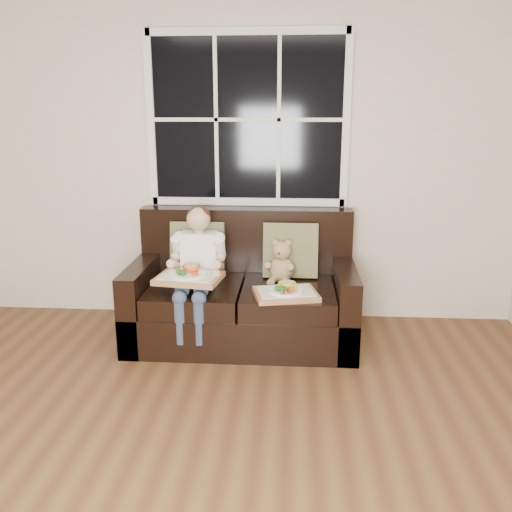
# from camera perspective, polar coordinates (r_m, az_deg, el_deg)

# --- Properties ---
(room_walls) EXTENTS (4.52, 5.02, 2.71)m
(room_walls) POSITION_cam_1_polar(r_m,az_deg,el_deg) (1.99, -8.06, 11.06)
(room_walls) COLOR beige
(room_walls) RESTS_ON ground
(window_back) EXTENTS (1.62, 0.04, 1.37)m
(window_back) POSITION_cam_1_polar(r_m,az_deg,el_deg) (4.44, -0.90, 14.16)
(window_back) COLOR black
(window_back) RESTS_ON room_walls
(loveseat) EXTENTS (1.70, 0.92, 0.96)m
(loveseat) POSITION_cam_1_polar(r_m,az_deg,el_deg) (4.22, -1.36, -4.47)
(loveseat) COLOR black
(loveseat) RESTS_ON ground
(pillow_left) EXTENTS (0.43, 0.20, 0.44)m
(pillow_left) POSITION_cam_1_polar(r_m,az_deg,el_deg) (4.31, -6.15, 0.77)
(pillow_left) COLOR olive
(pillow_left) RESTS_ON loveseat
(pillow_right) EXTENTS (0.43, 0.19, 0.44)m
(pillow_right) POSITION_cam_1_polar(r_m,az_deg,el_deg) (4.25, 3.65, 0.61)
(pillow_right) COLOR olive
(pillow_right) RESTS_ON loveseat
(child) EXTENTS (0.39, 0.60, 0.89)m
(child) POSITION_cam_1_polar(r_m,az_deg,el_deg) (4.05, -6.19, -0.38)
(child) COLOR white
(child) RESTS_ON loveseat
(teddy_bear) EXTENTS (0.22, 0.27, 0.34)m
(teddy_bear) POSITION_cam_1_polar(r_m,az_deg,el_deg) (4.15, 2.71, -0.84)
(teddy_bear) COLOR tan
(teddy_bear) RESTS_ON loveseat
(tray_left) EXTENTS (0.49, 0.40, 0.10)m
(tray_left) POSITION_cam_1_polar(r_m,az_deg,el_deg) (3.90, -7.05, -2.13)
(tray_left) COLOR #B0754F
(tray_left) RESTS_ON child
(tray_right) EXTENTS (0.49, 0.42, 0.10)m
(tray_right) POSITION_cam_1_polar(r_m,az_deg,el_deg) (3.84, 3.16, -3.85)
(tray_right) COLOR #B0754F
(tray_right) RESTS_ON loveseat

